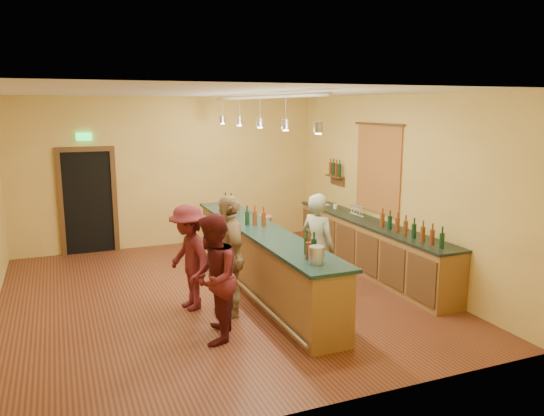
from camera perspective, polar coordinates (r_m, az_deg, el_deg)
name	(u,v)px	position (r m, az deg, el deg)	size (l,w,h in m)	color
floor	(217,296)	(8.70, -5.92, -9.34)	(7.00, 7.00, 0.00)	#4E2316
ceiling	(213,93)	(8.16, -6.37, 12.24)	(6.50, 7.00, 0.02)	silver
wall_back	(170,172)	(11.65, -10.96, 3.80)	(6.50, 0.02, 3.20)	tan
wall_front	(318,256)	(5.09, 4.98, -5.13)	(6.50, 0.02, 3.20)	tan
wall_right	(391,186)	(9.68, 12.68, 2.32)	(0.02, 7.00, 3.20)	tan
doorway	(88,199)	(11.49, -19.18, 0.91)	(1.15, 0.09, 2.48)	black
tapestry	(378,170)	(9.97, 11.33, 4.06)	(0.03, 1.40, 1.60)	#A23120
bottle_shelf	(335,171)	(11.23, 6.82, 4.00)	(0.17, 0.55, 0.54)	#4C2C17
back_counter	(370,246)	(9.90, 10.48, -4.00)	(0.60, 4.55, 1.27)	brown
tasting_bar	(261,254)	(8.73, -1.24, -5.01)	(0.73, 5.10, 1.38)	brown
pendant_track	(260,107)	(8.40, -1.31, 10.78)	(0.11, 4.60, 0.50)	silver
bartender	(318,248)	(8.24, 4.98, -4.26)	(0.62, 0.41, 1.70)	gray
customer_a	(213,279)	(6.86, -6.41, -7.55)	(0.81, 0.63, 1.68)	#59191E
customer_b	(229,256)	(7.67, -4.63, -5.14)	(1.04, 0.43, 1.77)	#997A51
customer_c	(189,257)	(7.99, -8.92, -5.26)	(1.03, 0.59, 1.59)	#59191E
bar_stool	(263,223)	(10.86, -0.99, -1.63)	(0.38, 0.38, 0.79)	#AC6C4D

